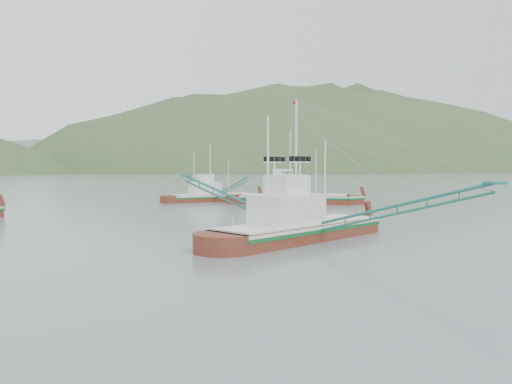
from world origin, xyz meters
name	(u,v)px	position (x,y,z in m)	size (l,w,h in m)	color
ground	(284,236)	(0.00, 0.00, 0.00)	(1200.00, 1200.00, 0.00)	slate
main_boat	(299,209)	(0.16, -2.45, 2.32)	(15.72, 26.48, 11.28)	#5B2113
bg_boat_far	(212,192)	(5.59, 39.08, 1.41)	(13.68, 24.19, 9.82)	#5B2113
bg_boat_right	(293,187)	(15.34, 30.06, 2.45)	(18.59, 26.92, 11.74)	#5B2113
headland_right	(320,171)	(240.00, 430.00, 0.00)	(684.00, 432.00, 306.00)	#384F29
ridge_distant	(103,171)	(30.00, 560.00, 0.00)	(960.00, 400.00, 240.00)	slate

